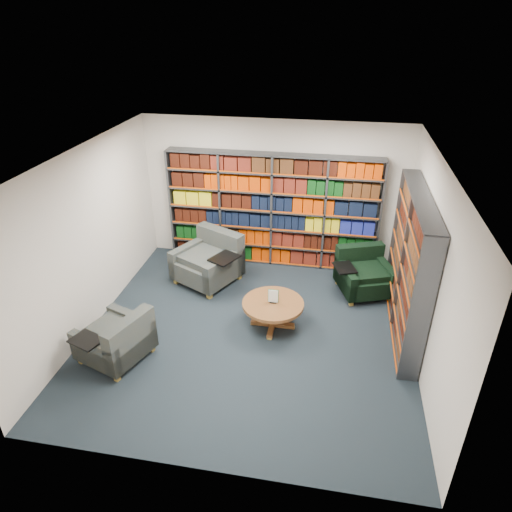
% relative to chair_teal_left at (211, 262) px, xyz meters
% --- Properties ---
extents(room_shell, '(5.02, 5.02, 2.82)m').
position_rel_chair_teal_left_xyz_m(room_shell, '(1.01, -1.47, 1.03)').
color(room_shell, black).
rests_on(room_shell, ground).
extents(bookshelf_back, '(4.00, 0.28, 2.20)m').
position_rel_chair_teal_left_xyz_m(bookshelf_back, '(1.01, 0.87, 0.73)').
color(bookshelf_back, '#47494F').
rests_on(bookshelf_back, ground).
extents(bookshelf_right, '(0.28, 2.50, 2.20)m').
position_rel_chair_teal_left_xyz_m(bookshelf_right, '(3.35, -0.87, 0.73)').
color(bookshelf_right, '#47494F').
rests_on(bookshelf_right, ground).
extents(chair_teal_left, '(1.36, 1.35, 0.92)m').
position_rel_chair_teal_left_xyz_m(chair_teal_left, '(0.00, 0.00, 0.00)').
color(chair_teal_left, '#0E2239').
rests_on(chair_teal_left, ground).
extents(chair_green_right, '(1.16, 1.11, 0.79)m').
position_rel_chair_teal_left_xyz_m(chair_green_right, '(2.78, 0.11, -0.05)').
color(chair_green_right, black).
rests_on(chair_green_right, ground).
extents(chair_teal_front, '(1.10, 1.15, 0.78)m').
position_rel_chair_teal_left_xyz_m(chair_teal_front, '(-0.71, -2.41, -0.05)').
color(chair_teal_front, '#0E2239').
rests_on(chair_teal_front, ground).
extents(coffee_table, '(0.97, 0.97, 0.68)m').
position_rel_chair_teal_left_xyz_m(coffee_table, '(1.35, -1.25, -0.00)').
color(coffee_table, brown).
rests_on(coffee_table, ground).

